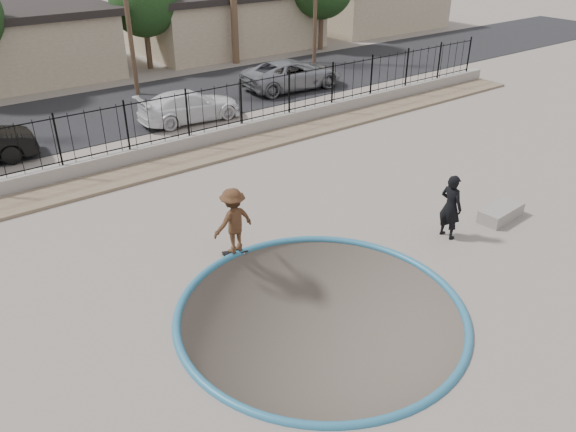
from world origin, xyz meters
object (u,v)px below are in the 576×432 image
(car_c, at_px, (190,106))
(car_d, at_px, (292,74))
(concrete_ledge, at_px, (501,213))
(videographer, at_px, (451,207))
(skateboard, at_px, (235,252))
(skater, at_px, (234,224))

(car_c, relative_size, car_d, 0.85)
(car_c, bearing_deg, concrete_ledge, -163.62)
(videographer, relative_size, concrete_ledge, 1.23)
(videographer, distance_m, car_c, 13.95)
(skateboard, relative_size, concrete_ledge, 0.46)
(skater, bearing_deg, skateboard, -87.18)
(skater, distance_m, car_d, 16.98)
(concrete_ledge, height_order, car_d, car_d)
(skater, bearing_deg, videographer, 147.96)
(videographer, bearing_deg, car_d, -22.48)
(skater, xyz_separation_m, skateboard, (-0.00, 0.00, -0.90))
(car_c, height_order, car_d, car_d)
(videographer, bearing_deg, skater, 60.82)
(concrete_ledge, bearing_deg, car_c, 103.05)
(videographer, bearing_deg, skateboard, 60.82)
(concrete_ledge, xyz_separation_m, car_c, (-3.29, 14.20, 0.52))
(skater, height_order, skateboard, skater)
(skater, distance_m, skateboard, 0.90)
(skateboard, distance_m, concrete_ledge, 8.39)
(skater, xyz_separation_m, videographer, (5.53, -2.91, 0.03))
(concrete_ledge, bearing_deg, videographer, 172.59)
(skateboard, bearing_deg, concrete_ledge, 0.56)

